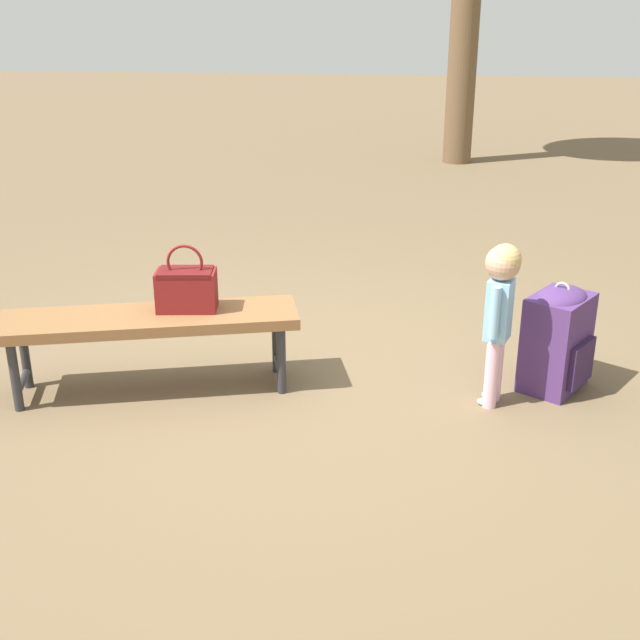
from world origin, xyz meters
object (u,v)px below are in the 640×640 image
object	(u,v)px
park_bench	(149,324)
backpack_large	(557,336)
handbag	(186,288)
child_standing	(500,300)

from	to	relation	value
park_bench	backpack_large	bearing A→B (deg)	7.21
handbag	backpack_large	distance (m)	2.05
park_bench	child_standing	world-z (taller)	child_standing
park_bench	child_standing	bearing A→B (deg)	1.37
child_standing	backpack_large	size ratio (longest dim) A/B	1.43
park_bench	backpack_large	world-z (taller)	backpack_large
handbag	child_standing	world-z (taller)	child_standing
handbag	backpack_large	xyz separation A→B (m)	(2.02, 0.18, -0.27)
park_bench	handbag	size ratio (longest dim) A/B	4.48
handbag	child_standing	size ratio (longest dim) A/B	0.41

